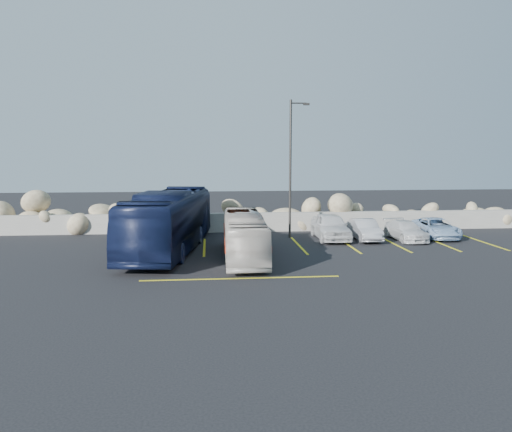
{
  "coord_description": "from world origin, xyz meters",
  "views": [
    {
      "loc": [
        -2.22,
        -19.23,
        5.03
      ],
      "look_at": [
        -0.02,
        4.0,
        2.03
      ],
      "focal_mm": 35.0,
      "sensor_mm": 36.0,
      "label": 1
    }
  ],
  "objects": [
    {
      "name": "car_c",
      "position": [
        9.03,
        8.16,
        0.54
      ],
      "size": [
        1.66,
        3.78,
        1.08
      ],
      "primitive_type": "imported",
      "rotation": [
        0.0,
        0.0,
        0.04
      ],
      "color": "silver",
      "rests_on": "ground"
    },
    {
      "name": "vintage_bus",
      "position": [
        -0.58,
        3.99,
        1.08
      ],
      "size": [
        1.98,
        7.81,
        2.17
      ],
      "primitive_type": "imported",
      "rotation": [
        0.0,
        0.0,
        -0.02
      ],
      "color": "beige",
      "rests_on": "ground"
    },
    {
      "name": "car_d",
      "position": [
        11.13,
        8.79,
        0.57
      ],
      "size": [
        2.14,
        4.21,
        1.14
      ],
      "primitive_type": "imported",
      "rotation": [
        0.0,
        0.0,
        -0.06
      ],
      "color": "#96B5D5",
      "rests_on": "ground"
    },
    {
      "name": "car_a",
      "position": [
        4.76,
        8.79,
        0.75
      ],
      "size": [
        1.85,
        4.45,
        1.51
      ],
      "primitive_type": "imported",
      "rotation": [
        0.0,
        0.0,
        -0.02
      ],
      "color": "silver",
      "rests_on": "ground"
    },
    {
      "name": "car_b",
      "position": [
        6.68,
        8.38,
        0.59
      ],
      "size": [
        1.36,
        3.61,
        1.18
      ],
      "primitive_type": "imported",
      "rotation": [
        0.0,
        0.0,
        -0.03
      ],
      "color": "#AEAEB3",
      "rests_on": "ground"
    },
    {
      "name": "tour_coach",
      "position": [
        -4.26,
        6.16,
        1.54
      ],
      "size": [
        4.19,
        11.33,
        3.08
      ],
      "primitive_type": "imported",
      "rotation": [
        0.0,
        0.0,
        -0.15
      ],
      "color": "#101736",
      "rests_on": "ground"
    },
    {
      "name": "lamppost",
      "position": [
        2.56,
        9.5,
        4.3
      ],
      "size": [
        1.14,
        0.18,
        8.0
      ],
      "color": "#302D2A",
      "rests_on": "ground"
    },
    {
      "name": "seawall",
      "position": [
        0.0,
        12.0,
        0.6
      ],
      "size": [
        60.0,
        0.4,
        1.2
      ],
      "primitive_type": "cube",
      "color": "gray",
      "rests_on": "ground"
    },
    {
      "name": "riprap_pile",
      "position": [
        0.0,
        13.2,
        1.3
      ],
      "size": [
        54.0,
        2.8,
        2.6
      ],
      "primitive_type": null,
      "color": "#9A8565",
      "rests_on": "ground"
    },
    {
      "name": "parking_lines",
      "position": [
        4.64,
        5.57,
        0.01
      ],
      "size": [
        18.16,
        9.36,
        0.01
      ],
      "color": "gold",
      "rests_on": "ground"
    },
    {
      "name": "ground",
      "position": [
        0.0,
        0.0,
        0.0
      ],
      "size": [
        90.0,
        90.0,
        0.0
      ],
      "primitive_type": "plane",
      "color": "black",
      "rests_on": "ground"
    }
  ]
}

